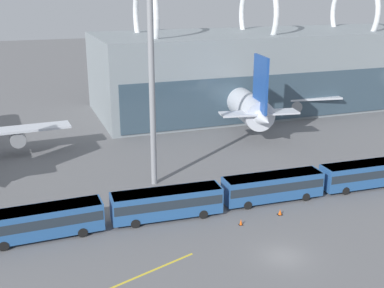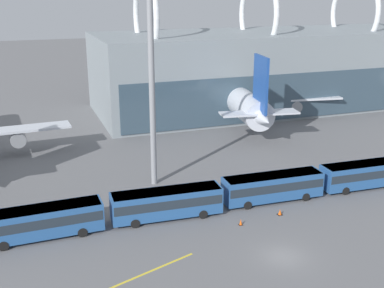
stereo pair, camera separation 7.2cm
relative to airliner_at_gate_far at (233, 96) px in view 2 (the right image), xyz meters
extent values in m
plane|color=slate|center=(-15.93, -46.46, -4.79)|extent=(440.00, 440.00, 0.00)
torus|color=white|center=(-14.26, 9.10, 14.32)|extent=(1.10, 16.35, 16.35)
torus|color=white|center=(9.19, 9.10, 14.32)|extent=(1.10, 16.35, 16.35)
torus|color=white|center=(32.65, 9.10, 14.32)|extent=(1.10, 16.35, 16.35)
cylinder|color=gray|center=(-38.82, -6.72, -2.27)|extent=(2.45, 3.24, 2.29)
cylinder|color=silver|center=(0.21, 1.34, 0.02)|extent=(10.04, 34.82, 4.85)
sphere|color=silver|center=(2.83, 18.38, 0.02)|extent=(4.75, 4.75, 4.75)
cone|color=silver|center=(-2.42, -15.70, 0.02)|extent=(5.70, 8.18, 4.60)
cube|color=silver|center=(-0.11, -0.73, -0.83)|extent=(42.39, 9.79, 0.35)
cylinder|color=gray|center=(-11.84, 1.07, -2.25)|extent=(2.81, 3.60, 2.33)
cylinder|color=gray|center=(11.61, -2.54, -2.25)|extent=(2.81, 3.60, 2.33)
cube|color=#1E4799|center=(-2.29, -14.86, 5.13)|extent=(1.33, 6.13, 8.78)
cube|color=silver|center=(-2.29, -14.86, 0.50)|extent=(12.94, 5.08, 0.28)
cylinder|color=gray|center=(1.97, 12.77, -2.36)|extent=(0.36, 0.36, 3.77)
cylinder|color=black|center=(1.97, 12.77, -4.24)|extent=(0.61, 1.16, 1.10)
cylinder|color=gray|center=(-3.23, -0.25, -2.36)|extent=(0.36, 0.36, 3.77)
cylinder|color=black|center=(-3.23, -0.25, -4.24)|extent=(0.61, 1.16, 1.10)
cylinder|color=gray|center=(3.00, -1.21, -2.36)|extent=(0.36, 0.36, 3.77)
cylinder|color=black|center=(3.00, -1.21, -4.24)|extent=(0.61, 1.16, 1.10)
cylinder|color=gray|center=(42.09, 11.59, -1.48)|extent=(3.55, 3.75, 2.10)
cube|color=#285693|center=(-37.00, -34.97, -2.97)|extent=(12.20, 3.02, 2.90)
cube|color=#232D38|center=(-37.00, -34.97, -2.68)|extent=(11.96, 3.04, 1.01)
cube|color=silver|center=(-37.00, -34.97, -1.58)|extent=(11.83, 2.93, 0.12)
cylinder|color=black|center=(-33.26, -33.62, -4.29)|extent=(1.01, 0.32, 1.00)
cylinder|color=black|center=(-33.21, -36.17, -4.29)|extent=(1.01, 0.32, 1.00)
cylinder|color=black|center=(-40.79, -33.78, -4.29)|extent=(1.01, 0.32, 1.00)
cylinder|color=black|center=(-40.73, -36.33, -4.29)|extent=(1.01, 0.32, 1.00)
cube|color=#285693|center=(-23.88, -35.01, -2.97)|extent=(12.27, 3.40, 2.90)
cube|color=#232D38|center=(-23.88, -35.01, -2.68)|extent=(12.03, 3.41, 1.01)
cube|color=silver|center=(-23.88, -35.01, -1.58)|extent=(11.90, 3.29, 0.12)
cylinder|color=black|center=(-20.05, -33.94, -4.29)|extent=(1.01, 0.35, 1.00)
cylinder|color=black|center=(-20.19, -36.49, -4.29)|extent=(1.01, 0.35, 1.00)
cylinder|color=black|center=(-27.57, -33.54, -4.29)|extent=(1.01, 0.35, 1.00)
cylinder|color=black|center=(-27.71, -36.08, -4.29)|extent=(1.01, 0.35, 1.00)
cube|color=#285693|center=(-10.77, -34.91, -2.97)|extent=(12.24, 3.21, 2.90)
cube|color=#232D38|center=(-10.77, -34.91, -2.68)|extent=(11.99, 3.23, 1.01)
cube|color=silver|center=(-10.77, -34.91, -1.58)|extent=(11.87, 3.11, 0.12)
cylinder|color=black|center=(-6.96, -33.78, -4.29)|extent=(1.01, 0.34, 1.00)
cylinder|color=black|center=(-7.05, -36.32, -4.29)|extent=(1.01, 0.34, 1.00)
cylinder|color=black|center=(-14.48, -33.49, -4.29)|extent=(1.01, 0.34, 1.00)
cylinder|color=black|center=(-14.57, -36.04, -4.29)|extent=(1.01, 0.34, 1.00)
cube|color=#285693|center=(2.35, -35.31, -2.97)|extent=(12.25, 3.26, 2.90)
cube|color=#232D38|center=(2.35, -35.31, -2.68)|extent=(12.00, 3.28, 1.01)
cube|color=silver|center=(2.35, -35.31, -1.58)|extent=(11.88, 3.16, 0.12)
cylinder|color=black|center=(6.17, -34.19, -4.29)|extent=(1.01, 0.34, 1.00)
cylinder|color=black|center=(-1.36, -33.87, -4.29)|extent=(1.01, 0.34, 1.00)
cylinder|color=black|center=(-1.46, -36.42, -4.29)|extent=(1.01, 0.34, 1.00)
cylinder|color=gray|center=(-22.53, -24.98, 7.20)|extent=(0.74, 0.74, 23.98)
cube|color=yellow|center=(-28.22, -44.56, -4.79)|extent=(8.85, 3.27, 0.01)
cube|color=black|center=(-16.95, -39.28, -4.78)|extent=(0.43, 0.43, 0.02)
cone|color=#EA5914|center=(-16.95, -39.28, -4.44)|extent=(0.32, 0.32, 0.66)
cube|color=black|center=(-11.78, -38.55, -4.78)|extent=(0.55, 0.55, 0.02)
cone|color=#EA5914|center=(-11.78, -38.55, -4.46)|extent=(0.41, 0.41, 0.63)
camera|label=1|loc=(-37.63, -81.02, 19.26)|focal=45.00mm
camera|label=2|loc=(-37.56, -81.04, 19.26)|focal=45.00mm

